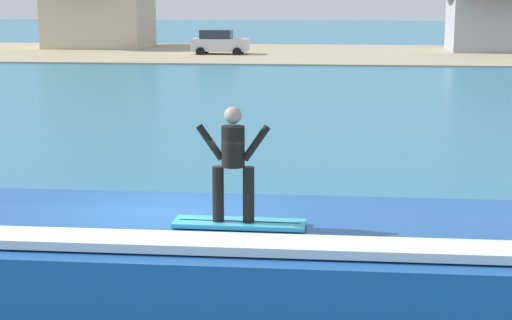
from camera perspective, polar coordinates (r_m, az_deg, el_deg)
ground_plane at (r=13.19m, az=-5.59°, el=-8.52°), size 260.00×260.00×0.00m
wave_crest at (r=12.32m, az=-1.20°, el=-6.91°), size 10.16×3.83×1.30m
surfboard at (r=11.61m, az=-1.14°, el=-4.35°), size 1.85×0.54×0.06m
surfer at (r=11.39m, az=-1.57°, el=0.11°), size 1.02×0.32×1.61m
shoreline_bank at (r=62.87m, az=3.56°, el=7.29°), size 120.00×20.66×0.10m
car_near_shore at (r=61.38m, az=-2.51°, el=8.04°), size 4.10×2.22×1.86m
house_with_chimney at (r=70.64m, az=-10.68°, el=10.62°), size 9.79×9.79×7.35m
house_gabled_white at (r=67.26m, az=16.43°, el=10.28°), size 9.45×9.45×6.43m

